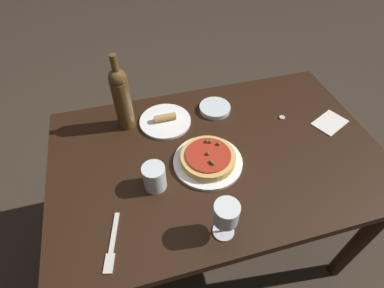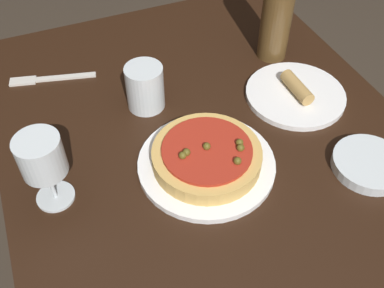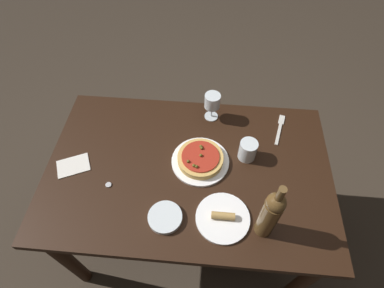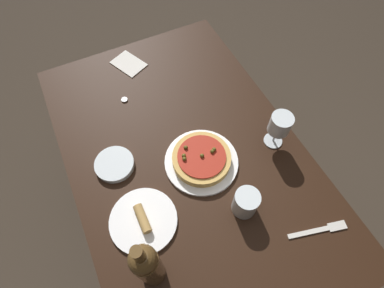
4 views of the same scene
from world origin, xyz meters
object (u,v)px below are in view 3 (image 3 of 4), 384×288
at_px(side_bowl, 165,217).
at_px(fork, 280,128).
at_px(side_plate, 223,218).
at_px(water_cup, 248,150).
at_px(dinner_plate, 200,161).
at_px(wine_glass, 212,102).
at_px(bottle_cap, 108,185).
at_px(dining_table, 189,179).
at_px(wine_bottle, 270,214).
at_px(pizza, 200,158).

bearing_deg(side_bowl, fork, -134.10).
bearing_deg(side_plate, fork, -118.56).
bearing_deg(water_cup, dinner_plate, 13.33).
bearing_deg(wine_glass, bottle_cap, 45.70).
xyz_separation_m(dining_table, bottle_cap, (0.32, 0.11, 0.10)).
distance_m(dining_table, dinner_plate, 0.12).
bearing_deg(dining_table, dinner_plate, -144.66).
height_order(wine_glass, wine_bottle, wine_bottle).
bearing_deg(side_plate, pizza, -67.48).
bearing_deg(side_plate, water_cup, -107.92).
xyz_separation_m(wine_bottle, bottle_cap, (0.63, -0.13, -0.14)).
xyz_separation_m(fork, bottle_cap, (0.74, 0.37, 0.00)).
relative_size(pizza, water_cup, 2.09).
bearing_deg(wine_glass, dinner_plate, 82.62).
relative_size(wine_bottle, bottle_cap, 13.29).
relative_size(side_plate, bottle_cap, 8.75).
bearing_deg(pizza, side_bowl, 66.74).
relative_size(water_cup, bottle_cap, 3.94).
bearing_deg(side_bowl, water_cup, -134.93).
relative_size(dinner_plate, side_bowl, 1.90).
bearing_deg(dining_table, water_cup, -161.75).
height_order(wine_bottle, side_bowl, wine_bottle).
xyz_separation_m(dinner_plate, bottle_cap, (0.37, 0.15, -0.00)).
bearing_deg(water_cup, wine_bottle, 99.58).
relative_size(wine_bottle, side_bowl, 2.41).
height_order(side_bowl, bottle_cap, side_bowl).
distance_m(pizza, bottle_cap, 0.40).
xyz_separation_m(pizza, wine_bottle, (-0.26, 0.28, 0.11)).
bearing_deg(side_bowl, bottle_cap, -25.78).
xyz_separation_m(dining_table, wine_glass, (-0.08, -0.30, 0.20)).
relative_size(fork, side_plate, 0.89).
bearing_deg(fork, side_plate, 165.43).
height_order(fork, bottle_cap, bottle_cap).
relative_size(wine_bottle, side_plate, 1.52).
height_order(pizza, fork, pizza).
relative_size(fork, bottle_cap, 7.76).
xyz_separation_m(water_cup, side_plate, (0.10, 0.30, -0.04)).
height_order(side_bowl, fork, side_bowl).
xyz_separation_m(wine_glass, side_plate, (-0.07, 0.52, -0.09)).
relative_size(dining_table, pizza, 6.21).
distance_m(wine_glass, water_cup, 0.28).
relative_size(dinner_plate, fork, 1.35).
height_order(dining_table, bottle_cap, bottle_cap).
bearing_deg(dinner_plate, water_cup, -166.67).
bearing_deg(dinner_plate, bottle_cap, 21.68).
relative_size(wine_glass, side_plate, 0.68).
height_order(dining_table, side_plate, side_plate).
distance_m(dinner_plate, side_plate, 0.27).
relative_size(pizza, side_plate, 0.94).
xyz_separation_m(dining_table, pizza, (-0.05, -0.03, 0.13)).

